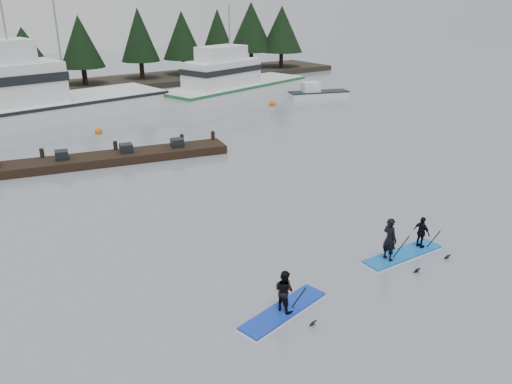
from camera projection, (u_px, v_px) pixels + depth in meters
ground at (358, 274)px, 17.10m from camera, size 160.00×160.00×0.00m
far_shore at (42, 91)px, 48.78m from camera, size 70.00×8.00×0.60m
treeline at (42, 94)px, 48.89m from camera, size 60.00×4.00×8.00m
fishing_boat_large at (25, 111)px, 37.48m from camera, size 20.99×8.18×11.22m
fishing_boat_medium at (233, 90)px, 47.09m from camera, size 16.57×8.34×9.29m
skiff at (319, 95)px, 46.69m from camera, size 5.79×3.44×0.65m
floating_dock at (100, 159)px, 28.35m from camera, size 14.68×5.20×0.49m
buoy_b at (99, 133)px, 34.69m from camera, size 0.52×0.52×0.52m
buoy_c at (272, 105)px, 43.68m from camera, size 0.59×0.59×0.59m
paddleboard_solo at (284, 299)px, 14.80m from camera, size 3.27×1.36×1.87m
paddleboard_duo at (403, 242)px, 18.02m from camera, size 3.39×1.20×2.19m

